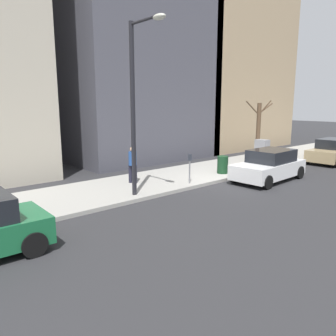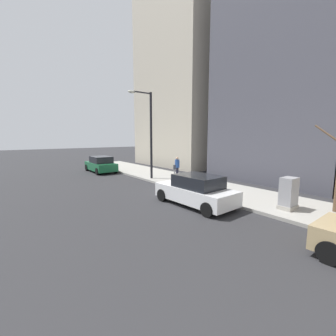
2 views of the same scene
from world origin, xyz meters
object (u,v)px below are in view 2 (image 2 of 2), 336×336
Objects in this scene: parked_car_white at (196,191)px; trash_bin at (211,185)px; streetlamp at (148,128)px; pedestrian_near_meter at (177,166)px; parking_meter at (175,173)px; office_block_center at (301,64)px; parked_car_green at (101,164)px; office_tower_right at (195,59)px; utility_box at (289,194)px.

parked_car_white is 4.74× the size of trash_bin.
streetlamp is (1.54, 6.79, 3.28)m from parked_car_white.
pedestrian_near_meter reaches higher than parked_car_white.
office_block_center is at bearing -17.52° from parking_meter.
parked_car_white is at bearing 21.09° from pedestrian_near_meter.
parking_meter reaches higher than trash_bin.
parked_car_green is 12.35m from trash_bin.
office_block_center is at bearing 111.14° from pedestrian_near_meter.
trash_bin is (0.62, -5.86, -3.42)m from streetlamp.
parked_car_green is at bearing -102.93° from pedestrian_near_meter.
parked_car_green is (0.12, 13.10, 0.00)m from parked_car_white.
office_tower_right is at bearing 30.31° from streetlamp.
parked_car_white and parked_car_green have the same top height.
streetlamp is 6.81m from trash_bin.
trash_bin is at bearing -81.10° from parking_meter.
utility_box reaches higher than parking_meter.
pedestrian_near_meter is at bearing -64.63° from parked_car_green.
parked_car_green reaches higher than parking_meter.
office_tower_right reaches higher than pedestrian_near_meter.
office_block_center is (8.22, -5.04, 7.92)m from pedestrian_near_meter.
utility_box is 0.08× the size of office_block_center.
office_block_center is (9.55, -0.28, 8.41)m from trash_bin.
trash_bin is (2.16, 0.92, -0.14)m from parked_car_white.
parking_meter is (1.71, 3.80, 0.24)m from parked_car_white.
parking_meter is 13.21m from office_block_center.
parked_car_green is at bearing 132.92° from office_block_center.
streetlamp is (1.42, -6.32, 3.28)m from parked_car_green.
pedestrian_near_meter is (1.78, 1.88, 0.11)m from parking_meter.
parked_car_green is 16.55m from utility_box.
parked_car_green is 7.26m from streetlamp.
pedestrian_near_meter is at bearing 56.26° from parked_car_white.
streetlamp is at bearing 95.78° from utility_box.
parked_car_green is 0.23× the size of office_block_center.
pedestrian_near_meter is (0.93, 8.94, 0.24)m from utility_box.
trash_bin is 0.05× the size of office_block_center.
parked_car_green is 4.70× the size of trash_bin.
streetlamp reaches higher than parking_meter.
office_block_center is 0.71× the size of office_tower_right.
trash_bin is 0.54× the size of pedestrian_near_meter.
parked_car_white is 2.57× the size of pedestrian_near_meter.
parked_car_white reaches higher than parking_meter.
utility_box is 10.59m from streetlamp.
office_block_center reaches higher than parked_car_white.
utility_box is (2.56, -3.27, 0.11)m from parked_car_white.
parking_meter is at bearing 162.48° from office_block_center.
pedestrian_near_meter reaches higher than parked_car_green.
streetlamp reaches higher than parked_car_white.
streetlamp is at bearing -149.69° from office_tower_right.
pedestrian_near_meter is at bearing 84.05° from utility_box.
parking_meter is at bearing 98.90° from trash_bin.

